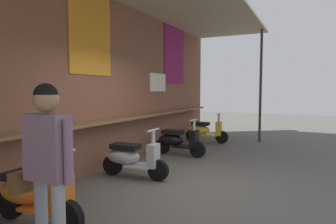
% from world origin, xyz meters
% --- Properties ---
extents(ground_plane, '(34.59, 34.59, 0.00)m').
position_xyz_m(ground_plane, '(0.00, 0.00, 0.00)').
color(ground_plane, '#56544F').
extents(market_stall_facade, '(12.35, 2.77, 3.88)m').
position_xyz_m(market_stall_facade, '(0.00, 1.84, 2.16)').
color(market_stall_facade, brown).
rests_on(market_stall_facade, ground_plane).
extents(scooter_orange, '(0.46, 1.40, 0.97)m').
position_xyz_m(scooter_orange, '(-2.17, 1.08, 0.39)').
color(scooter_orange, orange).
rests_on(scooter_orange, ground_plane).
extents(scooter_silver, '(0.48, 1.40, 0.97)m').
position_xyz_m(scooter_silver, '(0.04, 1.08, 0.39)').
color(scooter_silver, '#B2B5BA').
rests_on(scooter_silver, ground_plane).
extents(scooter_black, '(0.46, 1.40, 0.97)m').
position_xyz_m(scooter_black, '(2.18, 1.08, 0.39)').
color(scooter_black, black).
rests_on(scooter_black, ground_plane).
extents(scooter_yellow, '(0.49, 1.40, 0.97)m').
position_xyz_m(scooter_yellow, '(4.30, 1.08, 0.39)').
color(scooter_yellow, gold).
rests_on(scooter_yellow, ground_plane).
extents(shopper_with_handbag, '(0.27, 0.67, 1.75)m').
position_xyz_m(shopper_with_handbag, '(-2.73, 0.15, 1.08)').
color(shopper_with_handbag, '#999EA8').
rests_on(shopper_with_handbag, ground_plane).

